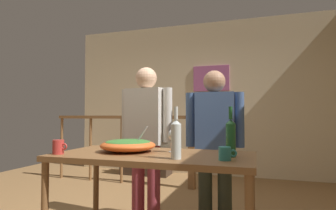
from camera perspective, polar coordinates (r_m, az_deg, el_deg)
back_wall at (r=5.26m, az=6.11°, el=1.39°), size 4.88×0.10×2.82m
framed_picture at (r=5.19m, az=8.85°, el=5.44°), size 0.66×0.03×0.47m
stair_railing at (r=4.40m, az=-4.33°, el=-7.33°), size 2.41×0.10×1.13m
tv_console at (r=5.25m, az=-4.50°, el=-11.45°), size 0.90×0.40×0.48m
flat_screen_tv at (r=5.16m, az=-4.62°, el=-6.51°), size 0.48×0.12×0.36m
serving_table at (r=2.09m, az=-3.03°, el=-12.17°), size 1.45×0.73×0.81m
salad_bowl at (r=2.19m, az=-8.22°, el=-8.08°), size 0.43×0.43×0.22m
wine_glass at (r=2.13m, az=1.13°, el=-6.37°), size 0.08×0.08×0.18m
wine_bottle_clear at (r=1.80m, az=1.66°, el=-6.80°), size 0.07×0.07×0.34m
wine_bottle_green at (r=1.94m, az=12.78°, el=-6.41°), size 0.07×0.07×0.34m
mug_teal at (r=1.79m, az=11.69°, el=-9.76°), size 0.11×0.08×0.08m
mug_red at (r=2.19m, az=-21.60°, el=-8.02°), size 0.12×0.08×0.10m
person_standing_left at (r=2.85m, az=-4.54°, el=-5.33°), size 0.57×0.26×1.58m
person_standing_right at (r=2.67m, az=9.57°, el=-6.60°), size 0.54×0.26×1.51m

